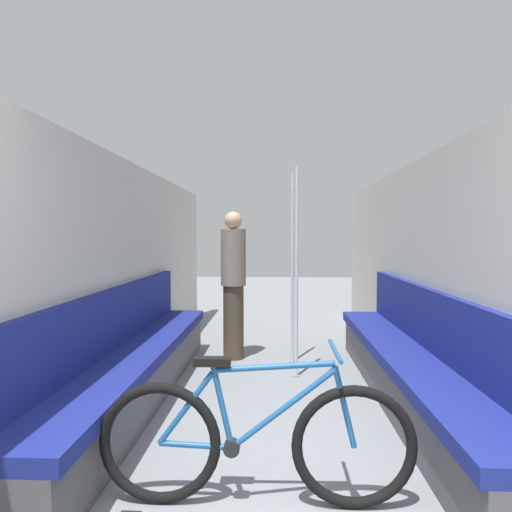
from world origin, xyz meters
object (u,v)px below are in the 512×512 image
(bench_seat_row_left, at_px, (136,366))
(grab_pole_near, at_px, (296,275))
(grab_pole_far, at_px, (292,271))
(passenger_standing, at_px, (233,283))
(bench_seat_row_right, at_px, (410,370))
(bicycle, at_px, (256,441))

(bench_seat_row_left, height_order, grab_pole_near, grab_pole_near)
(grab_pole_far, bearing_deg, grab_pole_near, -87.48)
(bench_seat_row_left, height_order, grab_pole_far, grab_pole_far)
(bench_seat_row_left, bearing_deg, passenger_standing, 63.98)
(bench_seat_row_right, xyz_separation_m, grab_pole_near, (-0.94, 0.81, 0.74))
(grab_pole_far, distance_m, passenger_standing, 0.73)
(bench_seat_row_left, distance_m, bicycle, 1.88)
(bicycle, height_order, grab_pole_far, grab_pole_far)
(bicycle, relative_size, grab_pole_far, 0.79)
(bench_seat_row_left, xyz_separation_m, grab_pole_far, (1.43, 1.36, 0.74))
(bench_seat_row_right, height_order, passenger_standing, passenger_standing)
(bench_seat_row_left, relative_size, bench_seat_row_right, 1.00)
(grab_pole_near, height_order, passenger_standing, grab_pole_near)
(bicycle, height_order, grab_pole_near, grab_pole_near)
(grab_pole_far, bearing_deg, passenger_standing, 169.39)
(bench_seat_row_left, bearing_deg, grab_pole_near, 29.18)
(grab_pole_near, height_order, grab_pole_far, same)
(bench_seat_row_right, relative_size, bicycle, 2.30)
(bicycle, bearing_deg, passenger_standing, 78.73)
(grab_pole_near, xyz_separation_m, passenger_standing, (-0.72, 0.68, -0.16))
(bench_seat_row_left, xyz_separation_m, bicycle, (1.13, -1.50, 0.03))
(bicycle, bearing_deg, grab_pole_far, 65.12)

